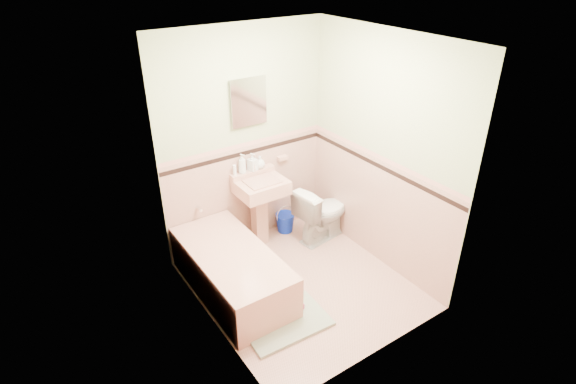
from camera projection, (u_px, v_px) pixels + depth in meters
floor at (301, 285)px, 4.83m from camera, size 2.20×2.20×0.00m
ceiling at (306, 39)px, 3.63m from camera, size 2.20×2.20×0.00m
wall_back at (245, 141)px, 5.03m from camera, size 2.50×0.00×2.50m
wall_front at (389, 234)px, 3.43m from camera, size 2.50×0.00×2.50m
wall_left at (204, 210)px, 3.73m from camera, size 0.00×2.50×2.50m
wall_right at (382, 154)px, 4.72m from camera, size 0.00×2.50×2.50m
wainscot_back at (248, 194)px, 5.33m from camera, size 2.00×0.00×2.00m
wainscot_front at (380, 299)px, 3.75m from camera, size 2.00×0.00×2.00m
wainscot_left at (212, 273)px, 4.05m from camera, size 0.00×2.20×2.20m
wainscot_right at (375, 209)px, 5.03m from camera, size 0.00×2.20×2.20m
accent_back at (246, 153)px, 5.08m from camera, size 2.00×0.00×2.00m
accent_front at (386, 247)px, 3.50m from camera, size 2.00×0.00×2.00m
accent_left at (207, 223)px, 3.81m from camera, size 0.00×2.20×2.20m
accent_right at (379, 166)px, 4.77m from camera, size 0.00×2.20×2.20m
cap_back at (246, 144)px, 5.03m from camera, size 2.00×0.00×2.00m
cap_front at (387, 236)px, 3.46m from camera, size 2.00×0.00×2.00m
cap_left at (206, 213)px, 3.76m from camera, size 0.00×2.20×2.20m
cap_right at (380, 157)px, 4.73m from camera, size 0.00×2.20×2.20m
bathtub at (232, 272)px, 4.65m from camera, size 0.70×1.50×0.45m
tub_faucet at (199, 208)px, 4.98m from camera, size 0.04×0.12×0.04m
sink at (262, 214)px, 5.27m from camera, size 0.54×0.48×0.85m
sink_faucet at (254, 168)px, 5.12m from camera, size 0.02×0.02×0.10m
medicine_cabinet at (248, 102)px, 4.81m from camera, size 0.40×0.04×0.50m
soap_dish at (282, 158)px, 5.37m from camera, size 0.13×0.07×0.04m
soap_bottle_left at (242, 164)px, 5.05m from camera, size 0.12×0.12×0.23m
soap_bottle_mid at (252, 162)px, 5.12m from camera, size 0.11×0.12×0.20m
soap_bottle_right at (260, 162)px, 5.18m from camera, size 0.14×0.14×0.15m
tube at (235, 170)px, 5.03m from camera, size 0.04×0.04×0.12m
toilet at (322, 213)px, 5.44m from camera, size 0.73×0.48×0.70m
bucket at (285, 222)px, 5.68m from camera, size 0.27×0.27×0.23m
bath_mat at (285, 322)px, 4.33m from camera, size 0.83×0.58×0.03m
shoe at (297, 309)px, 4.42m from camera, size 0.16×0.11×0.06m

